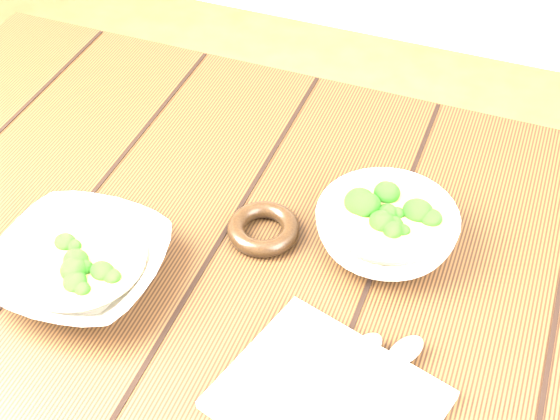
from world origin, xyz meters
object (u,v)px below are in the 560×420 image
at_px(soup_bowl_front, 81,265).
at_px(trivet, 264,229).
at_px(table, 235,308).
at_px(soup_bowl_back, 386,229).
at_px(napkin, 328,400).

distance_m(soup_bowl_front, trivet, 0.23).
distance_m(table, trivet, 0.14).
height_order(soup_bowl_back, trivet, soup_bowl_back).
xyz_separation_m(soup_bowl_back, napkin, (0.01, -0.24, -0.02)).
bearing_deg(soup_bowl_back, soup_bowl_front, -150.58).
bearing_deg(trivet, napkin, -52.97).
height_order(table, trivet, trivet).
xyz_separation_m(trivet, napkin, (0.16, -0.21, -0.01)).
relative_size(soup_bowl_front, napkin, 0.97).
bearing_deg(trivet, soup_bowl_front, -140.16).
height_order(table, soup_bowl_front, soup_bowl_front).
distance_m(soup_bowl_back, trivet, 0.16).
xyz_separation_m(soup_bowl_front, soup_bowl_back, (0.33, 0.19, 0.00)).
distance_m(table, napkin, 0.28).
bearing_deg(soup_bowl_front, soup_bowl_back, 29.42).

